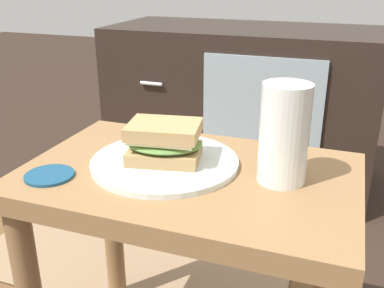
% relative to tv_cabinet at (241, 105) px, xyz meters
% --- Properties ---
extents(side_table, '(0.56, 0.36, 0.46)m').
position_rel_tv_cabinet_xyz_m(side_table, '(0.14, -0.95, 0.08)').
color(side_table, olive).
rests_on(side_table, ground).
extents(tv_cabinet, '(0.96, 0.46, 0.58)m').
position_rel_tv_cabinet_xyz_m(tv_cabinet, '(0.00, 0.00, 0.00)').
color(tv_cabinet, black).
rests_on(tv_cabinet, ground).
extents(area_rug, '(1.06, 0.85, 0.01)m').
position_rel_tv_cabinet_xyz_m(area_rug, '(-0.14, -0.51, -0.29)').
color(area_rug, brown).
rests_on(area_rug, ground).
extents(plate, '(0.26, 0.26, 0.01)m').
position_rel_tv_cabinet_xyz_m(plate, '(0.09, -0.94, 0.17)').
color(plate, silver).
rests_on(plate, side_table).
extents(sandwich_front, '(0.15, 0.12, 0.07)m').
position_rel_tv_cabinet_xyz_m(sandwich_front, '(0.09, -0.94, 0.21)').
color(sandwich_front, tan).
rests_on(sandwich_front, plate).
extents(beer_glass, '(0.08, 0.08, 0.16)m').
position_rel_tv_cabinet_xyz_m(beer_glass, '(0.29, -0.93, 0.25)').
color(beer_glass, silver).
rests_on(beer_glass, side_table).
extents(coaster, '(0.08, 0.08, 0.01)m').
position_rel_tv_cabinet_xyz_m(coaster, '(-0.07, -1.05, 0.17)').
color(coaster, navy).
rests_on(coaster, side_table).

